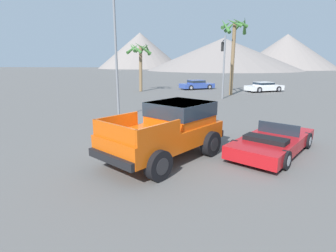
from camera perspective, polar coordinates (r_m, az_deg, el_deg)
name	(u,v)px	position (r m, az deg, el deg)	size (l,w,h in m)	color
ground_plane	(163,155)	(9.69, -1.07, -6.42)	(320.00, 320.00, 0.00)	#5B5956
orange_pickup_truck	(170,127)	(9.28, 0.43, -0.24)	(4.26, 5.03, 1.94)	#CC4C0C
red_convertible_car	(273,142)	(10.62, 21.80, -3.32)	(3.93, 4.77, 1.05)	#B21419
parked_car_white	(264,87)	(32.63, 20.17, 8.04)	(4.66, 3.60, 1.11)	white
parked_car_blue	(197,85)	(33.77, 6.26, 8.97)	(4.56, 3.74, 1.14)	#334C9E
traffic_light_main	(223,55)	(26.63, 11.96, 14.80)	(0.38, 4.30, 5.63)	slate
street_lamp_post	(115,36)	(16.47, -11.42, 18.73)	(0.90, 0.24, 8.13)	slate
palm_tree_tall	(140,54)	(30.98, -6.15, 15.24)	(3.07, 3.05, 5.54)	brown
palm_tree_short	(234,38)	(28.14, 14.11, 18.11)	(2.78, 2.67, 7.62)	brown
distant_mountain_range	(211,52)	(130.04, 9.26, 15.55)	(119.03, 82.46, 18.78)	gray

